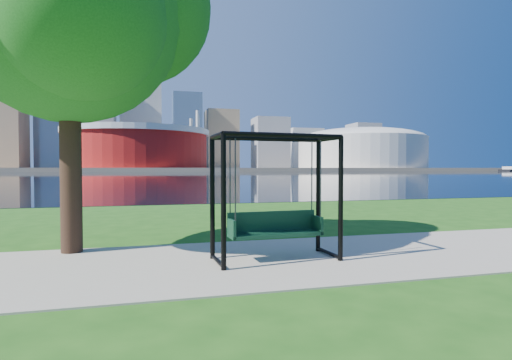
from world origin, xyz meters
name	(u,v)px	position (x,y,z in m)	size (l,w,h in m)	color
ground	(263,255)	(0.00, 0.00, 0.00)	(900.00, 900.00, 0.00)	#1E5114
path	(270,259)	(0.00, -0.50, 0.01)	(120.00, 4.00, 0.03)	#9E937F
river	(160,175)	(0.00, 102.00, 0.01)	(900.00, 180.00, 0.02)	black
far_bank	(154,169)	(0.00, 306.00, 1.00)	(900.00, 228.00, 2.00)	#937F60
stadium	(138,147)	(-10.00, 235.00, 14.23)	(83.00, 83.00, 32.00)	maroon
arena	(361,147)	(135.00, 235.00, 15.87)	(84.00, 84.00, 26.56)	beige
skyline	(148,125)	(-4.27, 319.39, 35.89)	(392.00, 66.00, 96.50)	gray
swing	(275,200)	(0.09, -0.57, 1.19)	(2.46, 1.18, 2.46)	black
park_tree	(66,3)	(-3.95, 1.23, 5.29)	(6.13, 5.54, 7.61)	black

